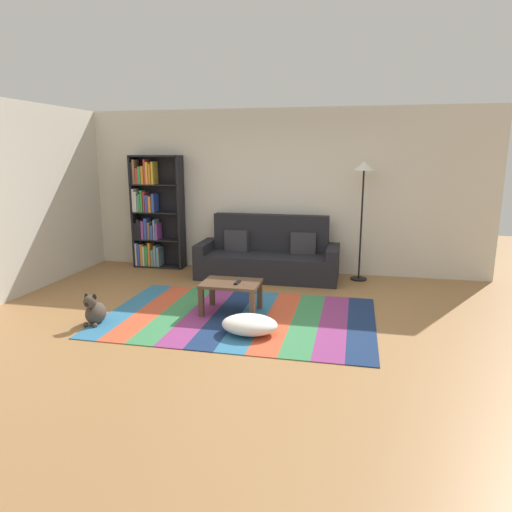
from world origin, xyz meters
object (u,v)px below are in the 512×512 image
dog (95,311)px  tv_remote (237,283)px  couch (268,257)px  bookshelf (152,215)px  coffee_table (231,288)px  standing_lamp (363,181)px  pouf (250,325)px

dog → tv_remote: tv_remote is taller
couch → dog: (-1.61, -2.52, -0.18)m
bookshelf → coffee_table: bearing=-46.1°
couch → tv_remote: (-0.04, -1.83, 0.08)m
standing_lamp → tv_remote: standing_lamp is taller
coffee_table → dog: (-1.47, -0.72, -0.17)m
standing_lamp → tv_remote: bearing=-126.8°
bookshelf → standing_lamp: (3.58, -0.12, 0.64)m
couch → tv_remote: 1.83m
pouf → dog: size_ratio=1.59×
pouf → standing_lamp: size_ratio=0.34×
bookshelf → dog: 2.95m
couch → tv_remote: couch is taller
standing_lamp → coffee_table: bearing=-129.0°
dog → pouf: bearing=2.5°
bookshelf → pouf: bearing=-48.7°
bookshelf → coffee_table: size_ratio=2.69×
bookshelf → tv_remote: (2.09, -2.11, -0.50)m
pouf → tv_remote: bearing=115.9°
standing_lamp → couch: bearing=-173.6°
coffee_table → tv_remote: (0.09, -0.04, 0.08)m
bookshelf → coffee_table: bookshelf is taller
pouf → dog: dog is taller
bookshelf → dog: size_ratio=4.91×
tv_remote → standing_lamp: bearing=58.5°
standing_lamp → dog: bearing=-138.7°
bookshelf → dog: (0.52, -2.80, -0.76)m
standing_lamp → pouf: bearing=-114.7°
pouf → tv_remote: size_ratio=4.21×
couch → bookshelf: 2.23m
couch → tv_remote: bearing=-91.2°
couch → pouf: (0.26, -2.44, -0.22)m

